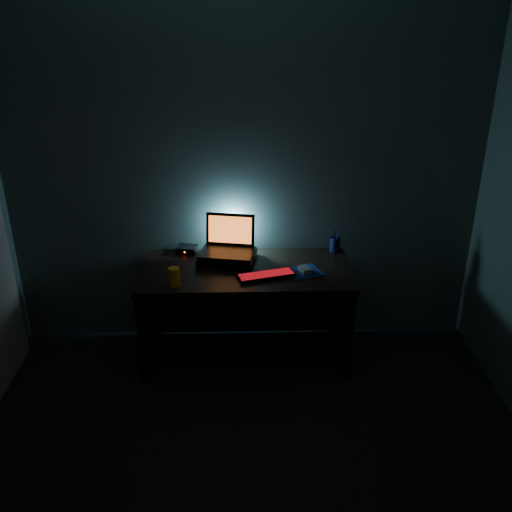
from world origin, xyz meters
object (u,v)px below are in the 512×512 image
(pen_cup, at_px, (335,244))
(juice_glass, at_px, (174,277))
(router, at_px, (187,249))
(keyboard, at_px, (266,275))
(mouse, at_px, (304,269))
(laptop, at_px, (228,243))

(pen_cup, relative_size, juice_glass, 0.88)
(juice_glass, relative_size, router, 0.77)
(keyboard, distance_m, mouse, 0.28)
(keyboard, relative_size, pen_cup, 3.69)
(mouse, bearing_deg, router, 135.71)
(mouse, xyz_separation_m, router, (-0.85, 0.36, 0.00))
(keyboard, relative_size, mouse, 4.13)
(laptop, distance_m, pen_cup, 0.81)
(mouse, distance_m, juice_glass, 0.91)
(mouse, bearing_deg, laptop, 134.49)
(laptop, bearing_deg, juice_glass, -119.71)
(pen_cup, bearing_deg, router, 179.36)
(pen_cup, bearing_deg, mouse, -127.11)
(laptop, bearing_deg, keyboard, -39.52)
(laptop, bearing_deg, pen_cup, 18.08)
(pen_cup, xyz_separation_m, juice_glass, (-1.15, -0.53, 0.01))
(juice_glass, bearing_deg, router, 86.08)
(keyboard, relative_size, router, 2.52)
(laptop, relative_size, juice_glass, 3.33)
(mouse, relative_size, router, 0.61)
(laptop, distance_m, keyboard, 0.42)
(laptop, bearing_deg, router, 169.30)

